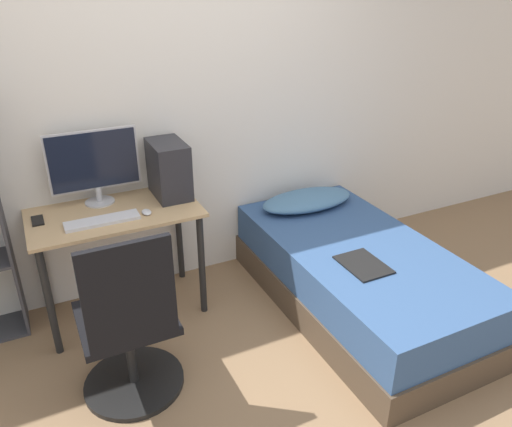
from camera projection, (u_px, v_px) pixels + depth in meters
The scene contains 12 objects.
ground_plane at pixel (283, 412), 2.64m from camera, with size 14.00×14.00×0.00m, color #846647.
wall_back at pixel (176, 111), 3.35m from camera, with size 8.00×0.05×2.50m.
desk at pixel (117, 229), 3.16m from camera, with size 1.04×0.57×0.75m.
office_chair at pixel (130, 336), 2.59m from camera, with size 0.55×0.55×1.02m.
bed at pixel (357, 277), 3.37m from camera, with size 0.97×1.87×0.48m.
pillow at pixel (307, 200), 3.79m from camera, with size 0.74×0.36×0.11m.
magazine at pixel (363, 265), 3.05m from camera, with size 0.24×0.32×0.01m.
monitor at pixel (94, 164), 3.11m from camera, with size 0.56×0.19×0.48m.
keyboard at pixel (102, 221), 2.97m from camera, with size 0.44×0.12×0.02m.
pc_tower at pixel (169, 169), 3.26m from camera, with size 0.21×0.34×0.37m.
mouse at pixel (147, 212), 3.08m from camera, with size 0.06×0.09×0.02m.
phone at pixel (38, 221), 2.98m from camera, with size 0.07×0.14×0.01m.
Camera 1 is at (-0.97, -1.65, 2.10)m, focal length 35.00 mm.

